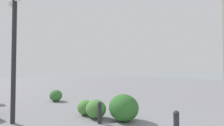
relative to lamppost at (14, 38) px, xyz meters
The scene contains 6 objects.
lamppost is the anchor object (origin of this frame).
bollard_mid 3.61m from the lamppost, 130.76° to the right, with size 0.13×0.13×0.69m.
shrub_low 4.55m from the lamppost, 42.69° to the right, with size 0.72×0.65×0.61m.
shrub_round 3.56m from the lamppost, 117.76° to the right, with size 0.76×0.68×0.65m.
shrub_wide 4.20m from the lamppost, 126.39° to the right, with size 1.04×0.93×0.88m.
shrub_tall 3.41m from the lamppost, 104.55° to the right, with size 0.65×0.59×0.55m.
Camera 1 is at (-1.08, 2.65, 1.72)m, focal length 28.67 mm.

